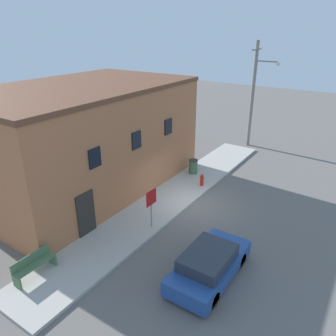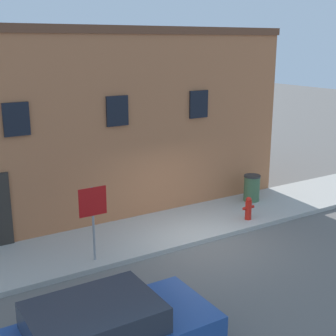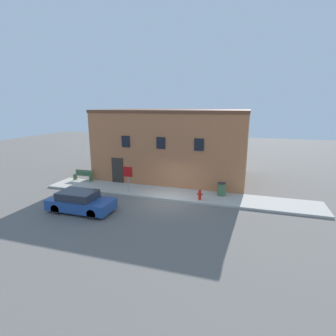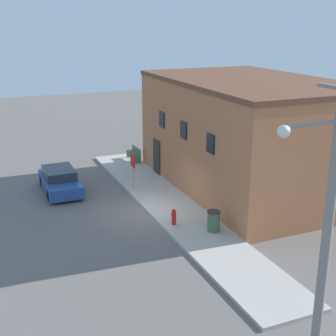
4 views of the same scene
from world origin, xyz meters
name	(u,v)px [view 3 (image 3 of 4)]	position (x,y,z in m)	size (l,w,h in m)	color
ground_plane	(168,201)	(0.00, 0.00, 0.00)	(80.00, 80.00, 0.00)	#66605B
sidewalk	(173,194)	(0.00, 1.32, 0.07)	(20.08, 2.64, 0.14)	#B2ADA3
brick_building	(175,144)	(-1.40, 6.48, 3.02)	(12.75, 7.81, 6.04)	#B26B42
fire_hydrant	(200,194)	(2.08, 0.54, 0.51)	(0.43, 0.20, 0.74)	red
stop_sign	(128,175)	(-3.18, 0.42, 1.52)	(0.74, 0.06, 1.96)	gray
bench	(83,175)	(-8.29, 2.23, 0.59)	(1.66, 0.44, 0.89)	#4C6B47
trash_bin	(221,189)	(3.39, 1.87, 0.61)	(0.58, 0.58, 0.93)	#426642
parked_car	(80,202)	(-4.61, -3.33, 0.62)	(4.03, 1.78, 1.28)	black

